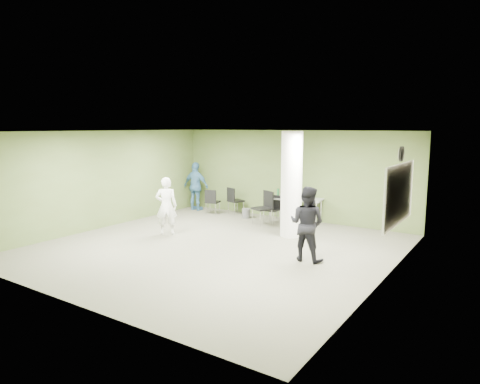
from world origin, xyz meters
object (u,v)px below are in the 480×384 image
Objects in this scene: man_black at (307,224)px; man_blue at (196,186)px; chair_back_left at (212,200)px; woman_white at (166,206)px; folding_table at (295,200)px.

man_black is 0.97× the size of man_blue.
man_black is at bearing 135.11° from chair_back_left.
man_blue is at bearing -101.51° from woman_white.
man_black is 6.44m from man_blue.
chair_back_left is (-2.86, -0.43, -0.22)m from folding_table.
chair_back_left is at bearing -179.68° from folding_table.
man_black reaches higher than woman_white.
folding_table is 3.96m from woman_white.
woman_white is 3.45m from man_blue.
man_blue reaches higher than folding_table.
chair_back_left is 0.53× the size of woman_white.
chair_back_left is 0.51× the size of man_black.
man_blue is (-5.64, 3.11, 0.02)m from man_black.
chair_back_left is 1.01m from man_blue.
man_blue is at bearing -31.68° from chair_back_left.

